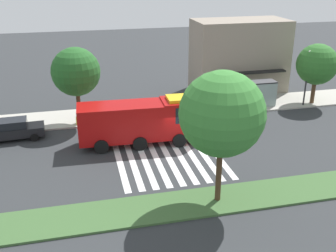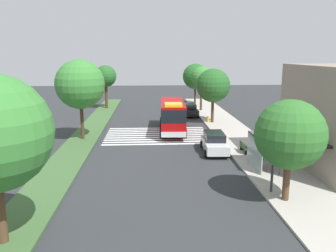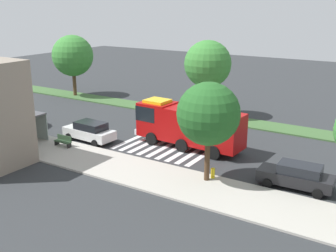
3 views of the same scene
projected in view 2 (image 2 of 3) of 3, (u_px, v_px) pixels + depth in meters
ground_plane at (158, 138)px, 34.71m from camera, size 120.00×120.00×0.00m
sidewalk at (237, 137)px, 35.17m from camera, size 60.00×4.58×0.14m
median_strip at (83, 139)px, 34.27m from camera, size 60.00×3.00×0.14m
crosswalk at (157, 135)px, 36.00m from camera, size 7.65×10.99×0.01m
fire_truck at (172, 115)px, 36.93m from camera, size 9.61×3.08×3.69m
parked_car_west at (190, 110)px, 47.32m from camera, size 4.87×2.15×1.70m
parked_car_mid at (214, 142)px, 29.73m from camera, size 4.87×2.27×1.74m
bus_stop_shelter at (259, 145)px, 25.11m from camera, size 3.50×1.40×2.46m
bench_near_shelter at (244, 147)px, 29.29m from camera, size 1.60×0.50×0.90m
street_lamp at (274, 141)px, 20.26m from camera, size 0.36×0.36×5.48m
sidewalk_tree_far_west at (195, 76)px, 56.95m from camera, size 4.30×4.30×6.86m
sidewalk_tree_west at (202, 78)px, 50.35m from camera, size 3.26×3.26×6.64m
sidewalk_tree_center at (213, 86)px, 41.36m from camera, size 4.17×4.17×6.71m
sidewalk_tree_far_east at (290, 135)px, 18.97m from camera, size 4.01×4.01×5.97m
median_tree_far_west at (106, 76)px, 52.46m from camera, size 3.39×3.39×6.74m
median_tree_west at (80, 84)px, 32.91m from camera, size 4.86×4.86×7.94m
fire_hydrant at (208, 119)px, 42.43m from camera, size 0.28×0.28×0.70m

